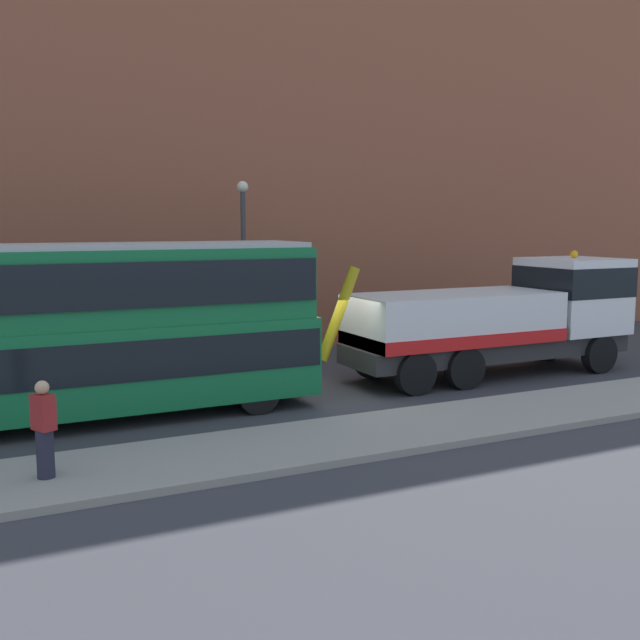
% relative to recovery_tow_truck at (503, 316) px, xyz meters
% --- Properties ---
extents(ground_plane, '(120.00, 120.00, 0.00)m').
position_rel_recovery_tow_truck_xyz_m(ground_plane, '(-5.80, 0.21, -1.76)').
color(ground_plane, '#38383D').
extents(near_kerb, '(60.00, 2.80, 0.15)m').
position_rel_recovery_tow_truck_xyz_m(near_kerb, '(-5.80, -3.99, -1.68)').
color(near_kerb, gray).
rests_on(near_kerb, ground_plane).
extents(building_facade, '(60.00, 1.50, 16.00)m').
position_rel_recovery_tow_truck_xyz_m(building_facade, '(-5.80, 7.39, 6.31)').
color(building_facade, '#935138').
rests_on(building_facade, ground_plane).
extents(recovery_tow_truck, '(10.14, 2.67, 3.67)m').
position_rel_recovery_tow_truck_xyz_m(recovery_tow_truck, '(0.00, 0.00, 0.00)').
color(recovery_tow_truck, '#2D2D2D').
rests_on(recovery_tow_truck, ground_plane).
extents(double_decker_bus, '(11.06, 2.59, 4.06)m').
position_rel_recovery_tow_truck_xyz_m(double_decker_bus, '(-12.11, 0.00, 0.47)').
color(double_decker_bus, '#146B38').
rests_on(double_decker_bus, ground_plane).
extents(pedestrian_onlooker, '(0.42, 0.48, 1.71)m').
position_rel_recovery_tow_truck_xyz_m(pedestrian_onlooker, '(-13.28, -4.01, -0.77)').
color(pedestrian_onlooker, '#232333').
rests_on(pedestrian_onlooker, near_kerb).
extents(street_lamp, '(0.36, 0.36, 5.83)m').
position_rel_recovery_tow_truck_xyz_m(street_lamp, '(-6.24, 5.19, 1.71)').
color(street_lamp, '#38383D').
rests_on(street_lamp, ground_plane).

